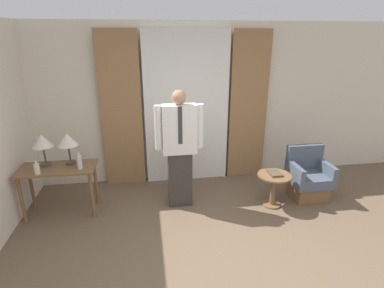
% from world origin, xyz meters
% --- Properties ---
extents(ground_plane, '(16.00, 16.00, 0.00)m').
position_xyz_m(ground_plane, '(0.00, 0.00, 0.00)').
color(ground_plane, brown).
extents(wall_back, '(10.00, 0.06, 2.70)m').
position_xyz_m(wall_back, '(0.00, 2.71, 1.35)').
color(wall_back, silver).
rests_on(wall_back, ground_plane).
extents(curtain_sheer_center, '(1.43, 0.06, 2.58)m').
position_xyz_m(curtain_sheer_center, '(0.00, 2.58, 1.29)').
color(curtain_sheer_center, white).
rests_on(curtain_sheer_center, ground_plane).
extents(curtain_drape_left, '(0.66, 0.06, 2.58)m').
position_xyz_m(curtain_drape_left, '(-1.09, 2.58, 1.29)').
color(curtain_drape_left, '#997047').
rests_on(curtain_drape_left, ground_plane).
extents(curtain_drape_right, '(0.66, 0.06, 2.58)m').
position_xyz_m(curtain_drape_right, '(1.09, 2.58, 1.29)').
color(curtain_drape_right, '#997047').
rests_on(curtain_drape_right, ground_plane).
extents(desk, '(1.05, 0.51, 0.72)m').
position_xyz_m(desk, '(-1.96, 1.74, 0.60)').
color(desk, brown).
rests_on(desk, ground_plane).
extents(table_lamp_left, '(0.28, 0.28, 0.46)m').
position_xyz_m(table_lamp_left, '(-2.13, 1.84, 1.08)').
color(table_lamp_left, '#4C4238').
rests_on(table_lamp_left, desk).
extents(table_lamp_right, '(0.28, 0.28, 0.46)m').
position_xyz_m(table_lamp_right, '(-1.79, 1.84, 1.08)').
color(table_lamp_right, '#4C4238').
rests_on(table_lamp_right, desk).
extents(bottle_near_edge, '(0.07, 0.07, 0.25)m').
position_xyz_m(bottle_near_edge, '(-1.63, 1.64, 0.83)').
color(bottle_near_edge, silver).
rests_on(bottle_near_edge, desk).
extents(bottle_by_lamp, '(0.07, 0.07, 0.19)m').
position_xyz_m(bottle_by_lamp, '(-2.16, 1.55, 0.80)').
color(bottle_by_lamp, silver).
rests_on(bottle_by_lamp, desk).
extents(person, '(0.70, 0.23, 1.78)m').
position_xyz_m(person, '(-0.23, 1.71, 0.96)').
color(person, '#38332D').
rests_on(person, ground_plane).
extents(armchair, '(0.60, 0.55, 0.83)m').
position_xyz_m(armchair, '(1.81, 1.61, 0.32)').
color(armchair, brown).
rests_on(armchair, ground_plane).
extents(side_table, '(0.50, 0.50, 0.52)m').
position_xyz_m(side_table, '(1.16, 1.45, 0.35)').
color(side_table, brown).
rests_on(side_table, ground_plane).
extents(book, '(0.17, 0.24, 0.03)m').
position_xyz_m(book, '(1.17, 1.47, 0.53)').
color(book, brown).
rests_on(book, side_table).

